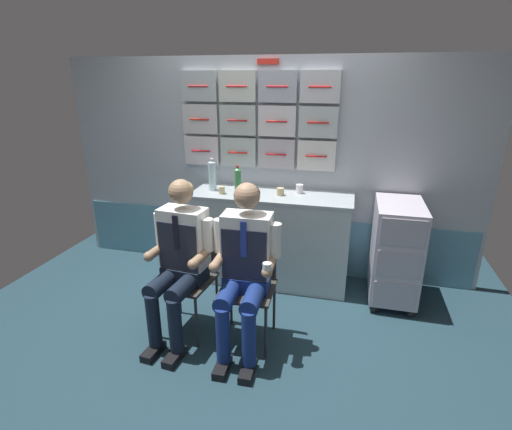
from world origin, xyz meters
The scene contains 13 objects.
ground centered at (0.00, 0.00, -0.02)m, with size 4.80×4.80×0.04m, color #203945.
galley_bulkhead centered at (-0.01, 1.37, 1.10)m, with size 4.20×0.14×2.15m.
galley_counter centered at (0.11, 1.09, 0.45)m, with size 1.54×0.53×0.91m.
service_trolley centered at (1.27, 1.00, 0.50)m, with size 0.40×0.65×0.93m.
folding_chair_left centered at (-0.36, 0.20, 0.53)m, with size 0.44×0.44×0.86m.
crew_member_left centered at (-0.37, 0.04, 0.70)m, with size 0.49×0.62×1.26m.
folding_chair_center centered at (0.14, 0.18, 0.53)m, with size 0.41×0.41×0.86m.
crew_member_center centered at (0.14, 0.02, 0.70)m, with size 0.50×0.61×1.27m.
water_bottle_tall centered at (-0.48, 1.09, 1.06)m, with size 0.07×0.07×0.31m.
water_bottle_blue_cap centered at (-0.18, 0.95, 1.05)m, with size 0.06×0.06×0.29m.
paper_cup_blue centered at (0.20, 1.07, 0.94)m, with size 0.07×0.07×0.07m.
paper_cup_tan centered at (0.36, 1.18, 0.95)m, with size 0.07×0.07×0.09m.
coffee_cup_spare centered at (-0.35, 0.98, 0.94)m, with size 0.06×0.06×0.07m.
Camera 1 is at (0.82, -2.38, 1.96)m, focal length 27.24 mm.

